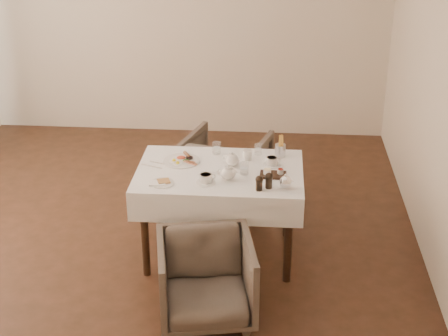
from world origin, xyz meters
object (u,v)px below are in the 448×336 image
table (220,184)px  armchair_near (206,280)px  breakfast_plate (182,160)px  armchair_far (225,170)px  teapot_centre (232,159)px

table → armchair_near: table is taller
table → breakfast_plate: breakfast_plate is taller
armchair_near → armchair_far: size_ratio=0.91×
armchair_near → armchair_far: (0.00, 1.73, 0.03)m
armchair_near → teapot_centre: (0.12, 0.91, 0.51)m
table → armchair_near: 0.89m
armchair_near → table: bearing=77.3°
table → teapot_centre: 0.21m
table → teapot_centre: bearing=43.4°
table → armchair_far: table is taller
table → breakfast_plate: 0.36m
table → armchair_far: (-0.03, 0.91, -0.31)m
armchair_near → teapot_centre: size_ratio=4.53×
table → armchair_far: bearing=91.6°
armchair_near → breakfast_plate: (-0.28, 0.96, 0.46)m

